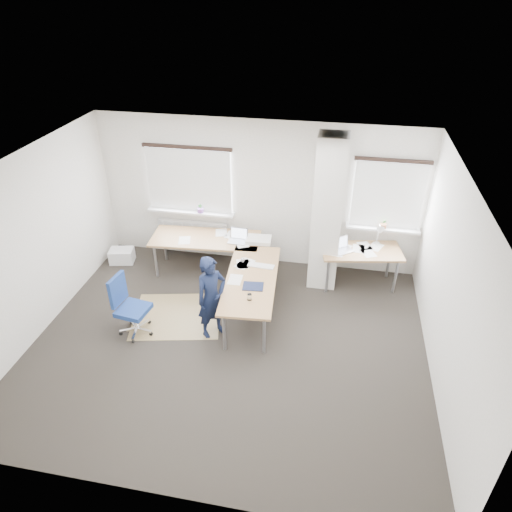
% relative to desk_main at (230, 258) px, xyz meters
% --- Properties ---
extents(ground, '(6.00, 6.00, 0.00)m').
position_rel_desk_main_xyz_m(ground, '(0.28, -1.35, -0.69)').
color(ground, black).
rests_on(ground, ground).
extents(room_shell, '(6.04, 5.04, 2.82)m').
position_rel_desk_main_xyz_m(room_shell, '(0.47, -0.90, 1.05)').
color(room_shell, beige).
rests_on(room_shell, ground).
extents(floor_mat, '(1.65, 1.48, 0.01)m').
position_rel_desk_main_xyz_m(floor_mat, '(-0.73, -0.87, -0.69)').
color(floor_mat, '#967E52').
rests_on(floor_mat, ground).
extents(white_crate, '(0.51, 0.40, 0.27)m').
position_rel_desk_main_xyz_m(white_crate, '(-2.35, 0.54, -0.56)').
color(white_crate, white).
rests_on(white_crate, ground).
extents(desk_main, '(2.59, 2.62, 0.96)m').
position_rel_desk_main_xyz_m(desk_main, '(0.00, 0.00, 0.00)').
color(desk_main, '#9A7242').
rests_on(desk_main, ground).
extents(desk_side, '(1.50, 0.93, 1.22)m').
position_rel_desk_main_xyz_m(desk_side, '(2.24, 0.64, -0.01)').
color(desk_side, '#9A7242').
rests_on(desk_side, ground).
extents(task_chair, '(0.56, 0.55, 1.02)m').
position_rel_desk_main_xyz_m(task_chair, '(-1.26, -1.37, -0.41)').
color(task_chair, navy).
rests_on(task_chair, ground).
extents(person, '(0.59, 0.60, 1.39)m').
position_rel_desk_main_xyz_m(person, '(-0.01, -1.15, 0.00)').
color(person, black).
rests_on(person, ground).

